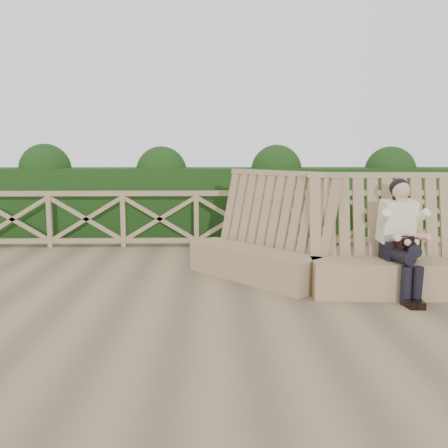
{
  "coord_description": "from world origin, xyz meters",
  "views": [
    {
      "loc": [
        -0.37,
        -6.18,
        1.87
      ],
      "look_at": [
        -0.23,
        0.4,
        0.9
      ],
      "focal_mm": 40.0,
      "sensor_mm": 36.0,
      "label": 1
    }
  ],
  "objects": [
    {
      "name": "woman",
      "position": [
        2.03,
        0.07,
        0.8
      ],
      "size": [
        0.47,
        0.96,
        1.52
      ],
      "rotation": [
        0.0,
        0.0,
        0.12
      ],
      "color": "black",
      "rests_on": "ground"
    },
    {
      "name": "guardrail",
      "position": [
        0.0,
        3.5,
        0.55
      ],
      "size": [
        10.1,
        0.09,
        1.1
      ],
      "color": "#947B56",
      "rests_on": "ground"
    },
    {
      "name": "bench",
      "position": [
        1.12,
        0.55,
        0.4
      ],
      "size": [
        3.83,
        2.32,
        1.6
      ],
      "rotation": [
        0.0,
        0.0,
        -0.4
      ],
      "color": "#7D6247",
      "rests_on": "ground"
    },
    {
      "name": "hedge",
      "position": [
        0.0,
        4.7,
        0.75
      ],
      "size": [
        12.0,
        1.2,
        1.5
      ],
      "primitive_type": "cube",
      "color": "black",
      "rests_on": "ground"
    },
    {
      "name": "ground",
      "position": [
        0.0,
        0.0,
        0.0
      ],
      "size": [
        60.0,
        60.0,
        0.0
      ],
      "primitive_type": "plane",
      "color": "brown",
      "rests_on": "ground"
    }
  ]
}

